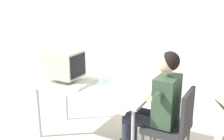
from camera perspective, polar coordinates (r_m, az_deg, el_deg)
The scene contains 7 objects.
ground_plane at distance 3.83m, azimuth -3.45°, elevation -13.67°, with size 12.00×12.00×0.00m, color #B2ADA3.
wall_back at distance 4.46m, azimuth 9.35°, elevation 10.93°, with size 8.00×0.10×3.00m, color silver.
desk at distance 3.53m, azimuth -3.64°, elevation -4.09°, with size 1.46×0.70×0.73m.
crt_monitor at distance 3.71m, azimuth -9.42°, elevation 1.21°, with size 0.42×0.36×0.40m.
keyboard at distance 3.57m, azimuth -5.83°, elevation -2.79°, with size 0.17×0.46×0.03m.
office_chair at distance 3.19m, azimuth 12.22°, elevation -10.42°, with size 0.46×0.46×0.89m.
person_seated at distance 3.15m, azimuth 9.02°, elevation -6.33°, with size 0.72×0.56×1.29m.
Camera 1 is at (1.78, -2.78, 1.95)m, focal length 45.54 mm.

